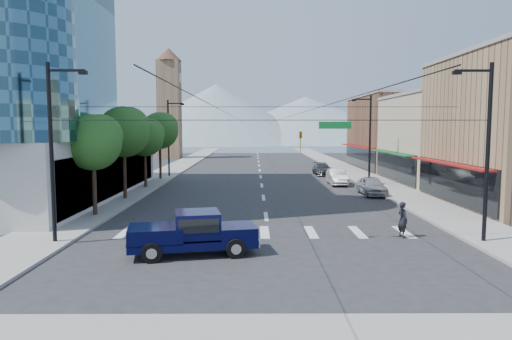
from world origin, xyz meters
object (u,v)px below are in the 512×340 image
object	(u,v)px
pickup_truck	(192,232)
parked_car_mid	(337,177)
parked_car_near	(372,186)
pedestrian	(403,220)
parked_car_far	(322,169)

from	to	relation	value
pickup_truck	parked_car_mid	distance (m)	27.86
parked_car_near	pickup_truck	bearing A→B (deg)	-125.82
pedestrian	parked_car_far	distance (m)	31.80
parked_car_mid	pedestrian	bearing A→B (deg)	-90.61
parked_car_mid	pickup_truck	bearing A→B (deg)	-113.08
pickup_truck	parked_car_near	world-z (taller)	pickup_truck
parked_car_near	parked_car_mid	size ratio (longest dim) A/B	0.99
pickup_truck	parked_car_mid	size ratio (longest dim) A/B	1.30
pickup_truck	parked_car_near	xyz separation A→B (m)	(13.03, 18.41, -0.24)
pedestrian	pickup_truck	bearing A→B (deg)	91.62
pedestrian	parked_car_mid	world-z (taller)	pedestrian
pickup_truck	pedestrian	xyz separation A→B (m)	(10.74, 3.19, -0.08)
pickup_truck	parked_car_mid	xyz separation A→B (m)	(11.31, 25.46, -0.26)
parked_car_mid	parked_car_far	xyz separation A→B (m)	(-0.08, 9.52, -0.07)
pickup_truck	parked_car_mid	world-z (taller)	pickup_truck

